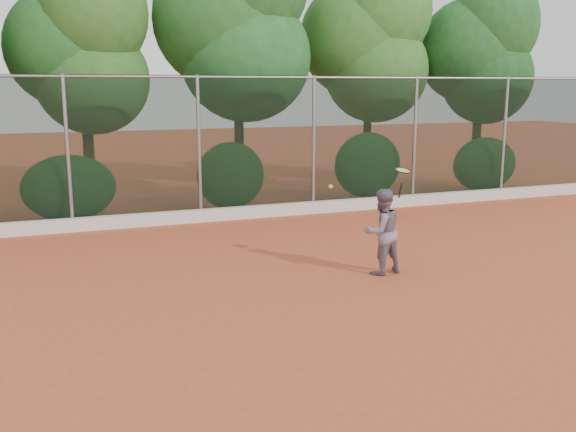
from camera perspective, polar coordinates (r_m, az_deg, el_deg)
name	(u,v)px	position (r m, az deg, el deg)	size (l,w,h in m)	color
ground	(312,312)	(9.48, 2.18, -8.57)	(80.00, 80.00, 0.00)	#BA4D2B
concrete_curb	(203,216)	(15.71, -7.59, 0.04)	(24.00, 0.20, 0.30)	silver
tennis_player	(382,232)	(11.29, 8.32, -1.38)	(0.73, 0.57, 1.51)	slate
chainlink_fence	(199,145)	(15.64, -7.92, 6.31)	(24.09, 0.09, 3.50)	black
foliage_backdrop	(158,40)	(17.45, -11.50, 15.09)	(23.70, 3.63, 7.55)	#423019
tennis_racket	(403,173)	(11.13, 10.15, 3.80)	(0.32, 0.32, 0.53)	black
tennis_ball_in_flight	(331,187)	(10.34, 3.81, 2.63)	(0.07, 0.07, 0.07)	#D2E033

